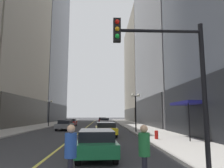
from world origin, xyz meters
TOP-DOWN VIEW (x-y plane):
  - ground_plane at (0.00, 35.00)m, footprint 200.00×200.00m
  - sidewalk_left at (-8.25, 35.00)m, footprint 4.50×78.00m
  - sidewalk_right at (8.25, 35.00)m, footprint 4.50×78.00m
  - lane_centre_stripe at (0.00, 35.00)m, footprint 0.16×70.00m
  - building_left_far at (-17.71, 60.00)m, footprint 14.60×26.00m
  - building_right_far at (18.24, 60.00)m, footprint 15.68×26.00m
  - storefront_awning_right at (9.69, 12.97)m, footprint 1.60×4.19m
  - car_green at (2.37, 6.28)m, footprint 2.03×4.68m
  - car_yellow at (2.94, 16.25)m, footprint 2.14×4.84m
  - car_grey at (-2.37, 24.40)m, footprint 1.91×4.24m
  - car_red at (-2.99, 33.76)m, footprint 1.88×4.72m
  - car_silver at (3.04, 40.66)m, footprint 2.05×4.43m
  - car_maroon at (2.48, 49.25)m, footprint 1.90×4.45m
  - pedestrian_in_green_parka at (3.92, 1.96)m, footprint 0.43×0.43m
  - pedestrian_in_blue_hoodie at (1.79, 1.74)m, footprint 0.39×0.39m
  - traffic_light_near_right at (5.35, 3.12)m, footprint 3.43×0.35m
  - street_lamp_left_far at (-6.40, 31.70)m, footprint 1.06×0.36m
  - street_lamp_right_mid at (6.40, 19.78)m, footprint 1.06×0.36m
  - fire_hydrant_right at (6.90, 12.47)m, footprint 0.28×0.28m

SIDE VIEW (x-z plane):
  - ground_plane at x=0.00m, z-range 0.00..0.00m
  - lane_centre_stripe at x=0.00m, z-range 0.00..0.01m
  - sidewalk_left at x=-8.25m, z-range 0.00..0.15m
  - sidewalk_right at x=8.25m, z-range 0.00..0.15m
  - fire_hydrant_right at x=6.90m, z-range 0.00..0.80m
  - car_grey at x=-2.37m, z-range 0.06..1.38m
  - car_red at x=-2.99m, z-range 0.06..1.38m
  - car_green at x=2.37m, z-range 0.06..1.38m
  - car_maroon at x=2.48m, z-range 0.06..1.38m
  - car_silver at x=3.04m, z-range 0.06..1.38m
  - car_yellow at x=2.94m, z-range 0.06..1.38m
  - pedestrian_in_green_parka at x=3.92m, z-range 0.15..1.91m
  - pedestrian_in_blue_hoodie at x=1.79m, z-range 0.15..1.94m
  - storefront_awning_right at x=9.69m, z-range 1.42..4.54m
  - street_lamp_left_far at x=-6.40m, z-range 1.04..5.47m
  - street_lamp_right_mid at x=6.40m, z-range 1.04..5.47m
  - traffic_light_near_right at x=5.35m, z-range 0.92..6.57m
  - building_right_far at x=18.24m, z-range -0.05..30.93m
  - building_left_far at x=-17.71m, z-range -0.07..57.60m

